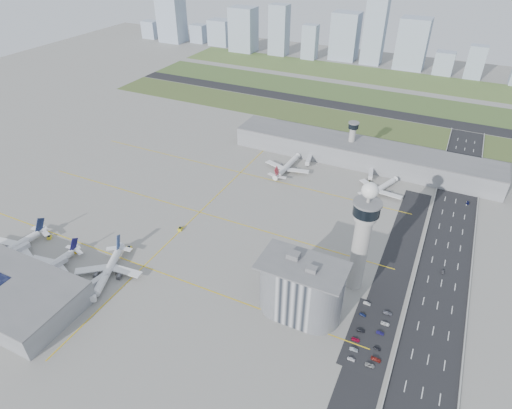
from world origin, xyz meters
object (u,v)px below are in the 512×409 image
at_px(secondary_tower, 352,138).
at_px(jet_bridge_near_1, 45,274).
at_px(car_lot_9, 380,333).
at_px(airplane_near_c, 107,268).
at_px(car_hw_1, 443,272).
at_px(airplane_far_a, 287,163).
at_px(airplane_near_a, 11,245).
at_px(car_lot_3, 361,330).
at_px(tug_3, 180,229).
at_px(car_lot_2, 356,340).
at_px(control_tower, 362,234).
at_px(car_lot_1, 354,350).
at_px(tug_2, 129,248).
at_px(car_lot_8, 377,348).
at_px(airplane_far_b, 381,185).
at_px(tug_1, 76,251).
at_px(tug_0, 49,237).
at_px(admin_building, 301,289).
at_px(car_lot_10, 385,324).
at_px(tug_4, 298,170).
at_px(car_lot_4, 363,315).
at_px(car_lot_5, 367,303).
at_px(tug_5, 370,182).
at_px(jet_bridge_far_1, 371,171).
at_px(car_hw_2, 468,203).
at_px(car_hw_4, 455,161).
at_px(jet_bridge_far_0, 310,158).
at_px(car_lot_6, 370,365).
at_px(airplane_near_b, 49,263).
at_px(car_lot_0, 351,359).
at_px(jet_bridge_near_2, 86,291).
at_px(jet_bridge_near_0, 7,258).

distance_m(secondary_tower, jet_bridge_near_1, 239.88).
bearing_deg(car_lot_9, airplane_near_c, 98.86).
relative_size(airplane_near_c, car_hw_1, 12.36).
bearing_deg(secondary_tower, airplane_far_a, -133.98).
distance_m(airplane_near_a, car_lot_3, 203.06).
bearing_deg(tug_3, car_lot_3, 151.25).
bearing_deg(car_lot_9, car_lot_2, 131.54).
bearing_deg(control_tower, airplane_near_a, -161.77).
bearing_deg(car_lot_1, tug_3, 66.11).
distance_m(tug_2, car_lot_8, 150.53).
distance_m(airplane_far_b, tug_1, 208.70).
bearing_deg(tug_0, tug_2, 158.99).
xyz_separation_m(admin_building, car_lot_10, (41.22, 9.80, -14.71)).
xyz_separation_m(tug_4, car_hw_1, (115.07, -71.94, -0.30)).
distance_m(car_lot_1, car_lot_4, 22.52).
height_order(airplane_near_c, car_hw_1, airplane_near_c).
height_order(airplane_far_a, car_lot_8, airplane_far_a).
bearing_deg(airplane_near_a, airplane_far_a, 153.28).
height_order(airplane_near_c, tug_2, airplane_near_c).
bearing_deg(tug_3, car_lot_5, 159.47).
bearing_deg(car_lot_9, secondary_tower, 18.84).
height_order(airplane_far_b, tug_3, airplane_far_b).
height_order(tug_2, tug_5, tug_2).
height_order(jet_bridge_far_1, tug_4, jet_bridge_far_1).
height_order(control_tower, car_hw_2, control_tower).
distance_m(jet_bridge_far_1, car_lot_2, 162.74).
distance_m(secondary_tower, car_lot_3, 180.46).
xyz_separation_m(car_lot_8, car_hw_1, (21.64, 67.41, 0.04)).
relative_size(control_tower, car_hw_4, 19.23).
xyz_separation_m(admin_building, car_lot_5, (30.01, 19.02, -14.68)).
bearing_deg(car_hw_1, jet_bridge_far_0, 136.08).
distance_m(airplane_far_b, car_lot_2, 138.18).
height_order(airplane_far_a, tug_1, airplane_far_a).
bearing_deg(car_lot_10, car_lot_9, 168.26).
bearing_deg(car_lot_6, tug_0, 86.16).
bearing_deg(tug_1, jet_bridge_far_0, -142.14).
relative_size(tug_0, tug_4, 1.10).
bearing_deg(airplane_near_b, jet_bridge_near_1, 24.17).
relative_size(car_lot_0, car_lot_8, 1.10).
bearing_deg(jet_bridge_near_2, jet_bridge_near_0, 100.00).
relative_size(car_lot_1, car_lot_8, 1.20).
bearing_deg(admin_building, car_lot_6, -22.73).
xyz_separation_m(tug_2, car_lot_5, (139.43, 18.68, -0.40)).
distance_m(car_lot_3, car_lot_4, 10.24).
xyz_separation_m(secondary_tower, car_lot_1, (53.35, -183.75, -18.16)).
height_order(tug_0, car_lot_8, tug_0).
relative_size(car_lot_3, car_hw_4, 1.17).
height_order(jet_bridge_near_1, tug_4, jet_bridge_near_1).
distance_m(control_tower, car_lot_5, 37.48).
relative_size(tug_3, car_hw_4, 1.01).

